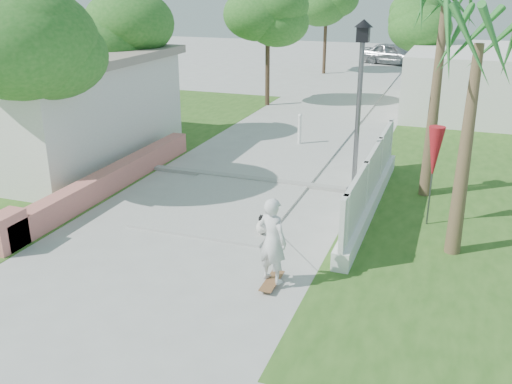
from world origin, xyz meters
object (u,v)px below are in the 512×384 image
at_px(bollard, 300,128).
at_px(dog, 263,225).
at_px(patio_umbrella, 434,154).
at_px(parked_car, 393,54).
at_px(street_lamp, 359,106).
at_px(skateboarder, 266,226).

height_order(bollard, dog, bollard).
distance_m(patio_umbrella, dog, 4.09).
relative_size(dog, parked_car, 0.14).
xyz_separation_m(street_lamp, skateboarder, (-0.99, -4.00, -1.67)).
xyz_separation_m(skateboarder, parked_car, (-1.27, 29.63, -0.03)).
bearing_deg(dog, street_lamp, 40.97).
xyz_separation_m(street_lamp, bollard, (-2.70, 4.50, -1.84)).
height_order(bollard, parked_car, parked_car).
height_order(street_lamp, bollard, street_lamp).
relative_size(bollard, dog, 1.88).
height_order(street_lamp, skateboarder, street_lamp).
distance_m(skateboarder, dog, 1.38).
relative_size(street_lamp, bollard, 4.07).
bearing_deg(dog, skateboarder, -89.86).
bearing_deg(skateboarder, parked_car, -67.22).
bearing_deg(bollard, patio_umbrella, -50.09).
height_order(street_lamp, dog, street_lamp).
distance_m(street_lamp, bollard, 5.56).
bearing_deg(dog, patio_umbrella, 6.77).
relative_size(skateboarder, parked_car, 0.63).
distance_m(bollard, dog, 7.43).
bearing_deg(parked_car, street_lamp, -159.02).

